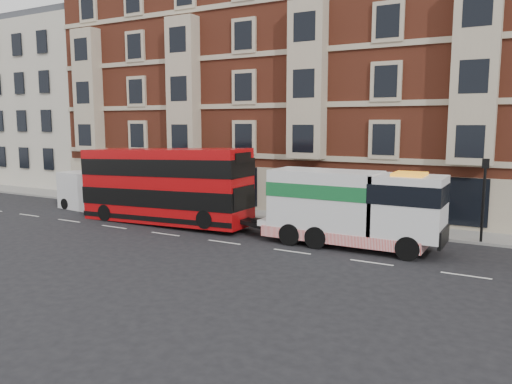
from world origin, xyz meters
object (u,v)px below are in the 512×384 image
double_decker_bus (164,184)px  box_van (90,192)px  tow_truck (349,207)px  pedestrian (118,193)px

double_decker_bus → box_van: 8.32m
double_decker_bus → tow_truck: size_ratio=1.25×
tow_truck → pedestrian: bearing=168.7°
box_van → double_decker_bus: bearing=-2.7°
pedestrian → box_van: bearing=-58.1°
double_decker_bus → box_van: bearing=170.3°
tow_truck → pedestrian: size_ratio=5.91×
double_decker_bus → tow_truck: bearing=0.0°
tow_truck → box_van: tow_truck is taller
tow_truck → box_van: 20.24m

